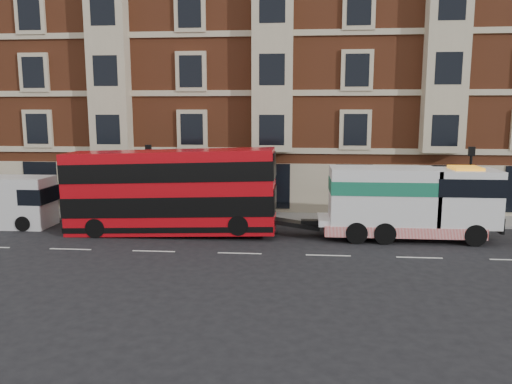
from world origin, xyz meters
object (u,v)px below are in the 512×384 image
tow_truck (407,202)px  pedestrian (154,206)px  double_decker_bus (171,190)px  box_van (3,202)px

tow_truck → pedestrian: size_ratio=5.73×
double_decker_bus → tow_truck: size_ratio=1.25×
tow_truck → pedestrian: 14.15m
double_decker_bus → box_van: size_ratio=2.01×
double_decker_bus → pedestrian: double_decker_bus is taller
double_decker_bus → pedestrian: (-1.77, 2.83, -1.42)m
double_decker_bus → pedestrian: 3.63m
double_decker_bus → box_van: double_decker_bus is taller
tow_truck → box_van: bearing=177.4°
box_van → double_decker_bus: bearing=-5.5°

